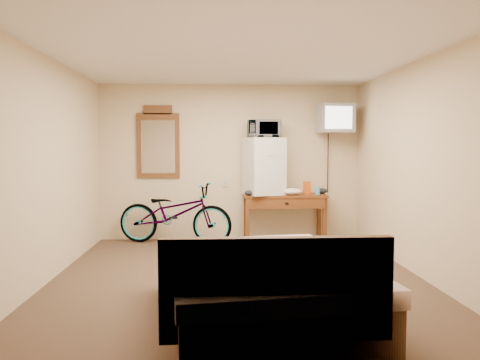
{
  "coord_description": "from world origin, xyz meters",
  "views": [
    {
      "loc": [
        -0.26,
        -5.29,
        1.49
      ],
      "look_at": [
        0.07,
        0.61,
        1.08
      ],
      "focal_mm": 35.0,
      "sensor_mm": 36.0,
      "label": 1
    }
  ],
  "objects_px": {
    "microwave": "(264,129)",
    "bicycle": "(175,213)",
    "bed": "(263,287)",
    "desk": "(285,202)",
    "crt_television": "(335,118)",
    "wall_mirror": "(158,143)",
    "blue_cup": "(318,191)",
    "mini_fridge": "(264,166)"
  },
  "relations": [
    {
      "from": "microwave",
      "to": "bicycle",
      "type": "relative_size",
      "value": 0.28
    },
    {
      "from": "microwave",
      "to": "bed",
      "type": "xyz_separation_m",
      "value": [
        -0.37,
        -3.42,
        -1.49
      ]
    },
    {
      "from": "desk",
      "to": "bed",
      "type": "bearing_deg",
      "value": -101.71
    },
    {
      "from": "crt_television",
      "to": "wall_mirror",
      "type": "relative_size",
      "value": 0.53
    },
    {
      "from": "microwave",
      "to": "wall_mirror",
      "type": "relative_size",
      "value": 0.44
    },
    {
      "from": "microwave",
      "to": "wall_mirror",
      "type": "bearing_deg",
      "value": 171.34
    },
    {
      "from": "microwave",
      "to": "crt_television",
      "type": "distance_m",
      "value": 1.14
    },
    {
      "from": "bicycle",
      "to": "bed",
      "type": "relative_size",
      "value": 0.78
    },
    {
      "from": "blue_cup",
      "to": "bed",
      "type": "distance_m",
      "value": 3.58
    },
    {
      "from": "bicycle",
      "to": "bed",
      "type": "xyz_separation_m",
      "value": [
        1.03,
        -3.3,
        -0.18
      ]
    },
    {
      "from": "mini_fridge",
      "to": "microwave",
      "type": "xyz_separation_m",
      "value": [
        0.0,
        0.0,
        0.59
      ]
    },
    {
      "from": "desk",
      "to": "bed",
      "type": "height_order",
      "value": "bed"
    },
    {
      "from": "wall_mirror",
      "to": "bed",
      "type": "height_order",
      "value": "wall_mirror"
    },
    {
      "from": "desk",
      "to": "crt_television",
      "type": "relative_size",
      "value": 2.14
    },
    {
      "from": "bicycle",
      "to": "crt_television",
      "type": "bearing_deg",
      "value": -74.37
    },
    {
      "from": "mini_fridge",
      "to": "crt_television",
      "type": "bearing_deg",
      "value": -1.23
    },
    {
      "from": "wall_mirror",
      "to": "bed",
      "type": "relative_size",
      "value": 0.5
    },
    {
      "from": "blue_cup",
      "to": "crt_television",
      "type": "bearing_deg",
      "value": 13.06
    },
    {
      "from": "mini_fridge",
      "to": "blue_cup",
      "type": "height_order",
      "value": "mini_fridge"
    },
    {
      "from": "desk",
      "to": "microwave",
      "type": "distance_m",
      "value": 1.21
    },
    {
      "from": "blue_cup",
      "to": "wall_mirror",
      "type": "bearing_deg",
      "value": 172.85
    },
    {
      "from": "crt_television",
      "to": "bed",
      "type": "xyz_separation_m",
      "value": [
        -1.49,
        -3.39,
        -1.65
      ]
    },
    {
      "from": "crt_television",
      "to": "bed",
      "type": "bearing_deg",
      "value": -113.73
    },
    {
      "from": "microwave",
      "to": "desk",
      "type": "bearing_deg",
      "value": -8.5
    },
    {
      "from": "mini_fridge",
      "to": "blue_cup",
      "type": "bearing_deg",
      "value": -6.01
    },
    {
      "from": "crt_television",
      "to": "blue_cup",
      "type": "bearing_deg",
      "value": -166.94
    },
    {
      "from": "desk",
      "to": "mini_fridge",
      "type": "xyz_separation_m",
      "value": [
        -0.33,
        0.04,
        0.57
      ]
    },
    {
      "from": "crt_television",
      "to": "microwave",
      "type": "bearing_deg",
      "value": 178.76
    },
    {
      "from": "blue_cup",
      "to": "wall_mirror",
      "type": "distance_m",
      "value": 2.65
    },
    {
      "from": "desk",
      "to": "mini_fridge",
      "type": "height_order",
      "value": "mini_fridge"
    },
    {
      "from": "blue_cup",
      "to": "bed",
      "type": "bearing_deg",
      "value": -110.02
    },
    {
      "from": "blue_cup",
      "to": "mini_fridge",
      "type": "bearing_deg",
      "value": 173.99
    },
    {
      "from": "mini_fridge",
      "to": "bed",
      "type": "xyz_separation_m",
      "value": [
        -0.37,
        -3.42,
        -0.9
      ]
    },
    {
      "from": "desk",
      "to": "blue_cup",
      "type": "bearing_deg",
      "value": -5.02
    },
    {
      "from": "microwave",
      "to": "blue_cup",
      "type": "xyz_separation_m",
      "value": [
        0.84,
        -0.09,
        -0.97
      ]
    },
    {
      "from": "wall_mirror",
      "to": "bicycle",
      "type": "height_order",
      "value": "wall_mirror"
    },
    {
      "from": "mini_fridge",
      "to": "crt_television",
      "type": "distance_m",
      "value": 1.35
    },
    {
      "from": "crt_television",
      "to": "bicycle",
      "type": "xyz_separation_m",
      "value": [
        -2.52,
        -0.09,
        -1.47
      ]
    },
    {
      "from": "bed",
      "to": "crt_television",
      "type": "bearing_deg",
      "value": 66.27
    },
    {
      "from": "microwave",
      "to": "crt_television",
      "type": "xyz_separation_m",
      "value": [
        1.12,
        -0.02,
        0.16
      ]
    },
    {
      "from": "bed",
      "to": "desk",
      "type": "bearing_deg",
      "value": 78.29
    },
    {
      "from": "mini_fridge",
      "to": "wall_mirror",
      "type": "distance_m",
      "value": 1.73
    }
  ]
}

